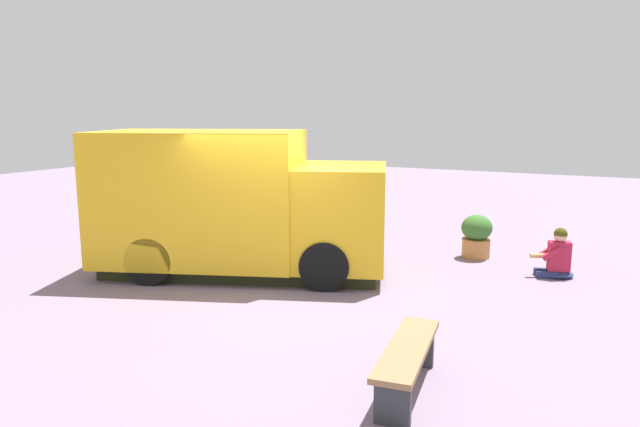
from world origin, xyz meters
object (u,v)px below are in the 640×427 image
object	(u,v)px
person_customer	(557,257)
plaza_bench	(407,357)
food_truck	(235,206)
planter_flowering_near	(476,235)
planter_flowering_far	(193,212)

from	to	relation	value
person_customer	plaza_bench	world-z (taller)	person_customer
food_truck	person_customer	distance (m)	5.70
planter_flowering_near	planter_flowering_far	bearing A→B (deg)	-86.62
food_truck	plaza_bench	distance (m)	5.22
planter_flowering_near	planter_flowering_far	xyz separation A→B (m)	(0.40, -6.71, 0.00)
person_customer	planter_flowering_near	xyz separation A→B (m)	(-0.74, -1.55, 0.09)
planter_flowering_far	plaza_bench	xyz separation A→B (m)	(5.56, 7.31, -0.06)
planter_flowering_near	plaza_bench	bearing A→B (deg)	5.67
food_truck	plaza_bench	xyz separation A→B (m)	(2.97, 4.22, -0.81)
food_truck	planter_flowering_near	world-z (taller)	food_truck
person_customer	plaza_bench	xyz separation A→B (m)	(5.21, -0.96, 0.03)
person_customer	planter_flowering_far	bearing A→B (deg)	-92.39
food_truck	plaza_bench	world-z (taller)	food_truck
food_truck	planter_flowering_near	distance (m)	4.75
person_customer	planter_flowering_far	world-z (taller)	person_customer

